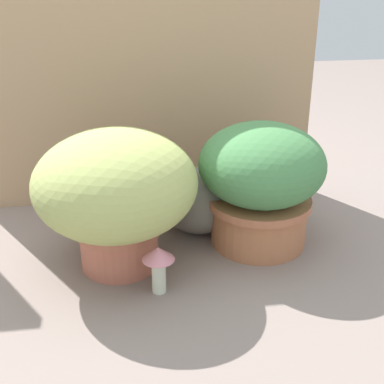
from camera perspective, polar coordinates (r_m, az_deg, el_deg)
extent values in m
plane|color=gray|center=(1.55, -6.73, -7.83)|extent=(6.00, 6.00, 0.00)
cube|color=tan|center=(1.82, -5.21, 12.10)|extent=(1.18, 0.03, 0.88)
cylinder|color=#BE6951|center=(1.52, -7.91, -5.64)|extent=(0.22, 0.22, 0.13)
cylinder|color=#B8674D|center=(1.50, -8.03, -3.86)|extent=(0.24, 0.24, 0.02)
ellipsoid|color=#AAB663|center=(1.44, -8.34, 0.92)|extent=(0.45, 0.45, 0.29)
cylinder|color=#B87149|center=(1.63, 7.27, -3.04)|extent=(0.29, 0.29, 0.15)
cylinder|color=#B76B4A|center=(1.60, 7.39, -1.02)|extent=(0.31, 0.31, 0.02)
ellipsoid|color=#48854B|center=(1.55, 7.63, 3.03)|extent=(0.38, 0.38, 0.24)
ellipsoid|color=gray|center=(1.66, 0.09, -0.94)|extent=(0.31, 0.30, 0.22)
ellipsoid|color=#AEAB99|center=(1.62, 3.05, -2.04)|extent=(0.12, 0.12, 0.11)
sphere|color=gray|center=(1.57, 3.57, 2.00)|extent=(0.15, 0.15, 0.11)
cone|color=gray|center=(1.57, 4.14, 4.43)|extent=(0.05, 0.05, 0.04)
cone|color=gray|center=(1.52, 3.11, 3.76)|extent=(0.05, 0.05, 0.04)
cylinder|color=gray|center=(1.79, -2.46, -2.17)|extent=(0.17, 0.14, 0.07)
cylinder|color=silver|center=(1.40, -3.63, -9.05)|extent=(0.04, 0.04, 0.10)
cone|color=pink|center=(1.37, -3.70, -6.68)|extent=(0.09, 0.09, 0.04)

